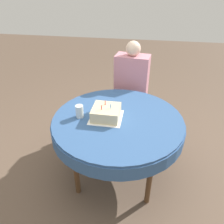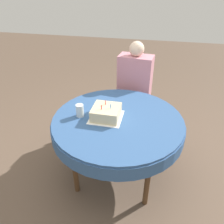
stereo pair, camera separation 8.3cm
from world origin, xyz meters
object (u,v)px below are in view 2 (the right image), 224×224
(person, at_px, (135,81))
(birthday_cake, at_px, (106,112))
(drinking_glass, at_px, (80,110))
(chair, at_px, (135,94))

(person, distance_m, birthday_cake, 0.87)
(drinking_glass, bearing_deg, chair, 66.49)
(chair, bearing_deg, birthday_cake, -93.57)
(person, relative_size, birthday_cake, 4.78)
(person, distance_m, drinking_glass, 0.98)
(chair, distance_m, drinking_glass, 1.10)
(chair, distance_m, birthday_cake, 1.00)
(chair, height_order, birthday_cake, chair)
(drinking_glass, bearing_deg, person, 65.01)
(person, bearing_deg, chair, 90.00)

